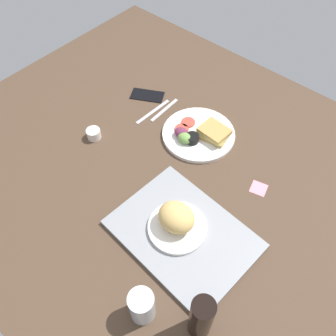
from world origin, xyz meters
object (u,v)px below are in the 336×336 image
Objects in this scene: soda_bottle at (201,318)px; fork at (164,110)px; sticky_note at (259,188)px; espresso_cup at (94,134)px; drinking_glass at (142,306)px; serving_tray at (183,234)px; bread_plate_near at (177,220)px; knife at (153,111)px; cell_phone at (147,95)px; plate_with_salad at (199,134)px.

soda_bottle is 1.14× the size of fork.
espresso_cup is at bearing 19.26° from sticky_note.
sticky_note is at bearing -91.91° from drinking_glass.
bread_plate_near is (3.18, -0.36, 4.82)cm from serving_tray.
fork is 5.00cm from knife.
soda_bottle reaches higher than serving_tray.
soda_bottle is 81.75cm from espresso_cup.
sticky_note is (-55.32, 3.99, -0.19)cm from knife.
cell_phone is (52.08, -41.74, -5.22)cm from bread_plate_near.
drinking_glass is 92.68cm from cell_phone.
serving_tray is 3.13× the size of cell_phone.
sticky_note is at bearing -110.63° from bread_plate_near.
espresso_cup is 0.39× the size of cell_phone.
plate_with_salad is 1.54× the size of knife.
sticky_note is at bearing 79.77° from fork.
plate_with_salad reaches higher than knife.
knife is 10.56cm from cell_phone.
plate_with_salad is (22.85, -37.78, 0.88)cm from serving_tray.
serving_tray is 33.39cm from sticky_note.
cell_phone is at bearing -88.65° from espresso_cup.
serving_tray is at bearing 45.73° from fork.
espresso_cup is (54.51, -10.07, 1.20)cm from serving_tray.
bread_plate_near is at bearing 112.43° from cell_phone.
espresso_cup is (61.36, -36.54, -3.98)cm from drinking_glass.
plate_with_salad is 5.21× the size of sticky_note.
fork and knife have the same top height.
plate_with_salad is 32.19cm from sticky_note.
espresso_cup is at bearing 41.19° from plate_with_salad.
bread_plate_near reaches higher than knife.
cell_phone is (0.75, -32.02, -1.60)cm from espresso_cup.
espresso_cup is 67.10cm from sticky_note.
drinking_glass is (-10.03, 26.82, 0.36)cm from bread_plate_near.
cell_phone is at bearing -38.58° from soda_bottle.
bread_plate_near is at bearing -69.51° from drinking_glass.
serving_tray reaches higher than cell_phone.
soda_bottle is at bearing -153.30° from drinking_glass.
fork is 52.92cm from sticky_note.
bread_plate_near is at bearing 43.81° from fork.
fork is 0.89× the size of knife.
drinking_glass is 2.14× the size of espresso_cup.
plate_with_salad is at bearing -65.19° from drinking_glass.
bread_plate_near reaches higher than serving_tray.
knife reaches higher than sticky_note.
cell_phone is (76.73, -61.21, -9.26)cm from soda_bottle.
drinking_glass is at bearing 103.31° from cell_phone.
sticky_note is at bearing -160.74° from espresso_cup.
cell_phone is at bearing -7.58° from plate_with_salad.
plate_with_salad is at bearing -62.27° from bread_plate_near.
sticky_note is at bearing 170.00° from plate_with_salad.
bread_plate_near is 1.35× the size of cell_phone.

